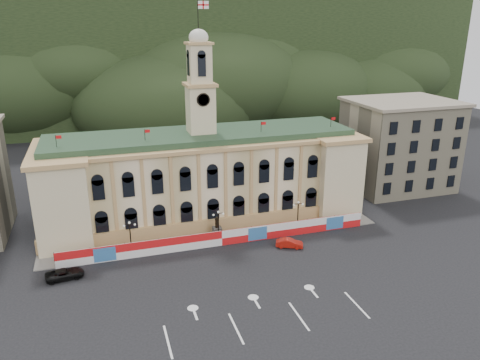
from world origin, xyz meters
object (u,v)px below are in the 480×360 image
object	(u,v)px
lamp_center	(218,223)
statue	(217,231)
black_suv	(65,274)
red_sedan	(289,243)

from	to	relation	value
lamp_center	statue	bearing A→B (deg)	90.00
black_suv	red_sedan	bearing A→B (deg)	-97.24
lamp_center	black_suv	world-z (taller)	lamp_center
lamp_center	red_sedan	size ratio (longest dim) A/B	1.15
statue	red_sedan	bearing A→B (deg)	-34.28
statue	lamp_center	distance (m)	2.14
statue	lamp_center	world-z (taller)	lamp_center
statue	lamp_center	xyz separation A→B (m)	(0.00, -1.00, 1.89)
statue	black_suv	distance (m)	24.35
red_sedan	lamp_center	bearing A→B (deg)	84.50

